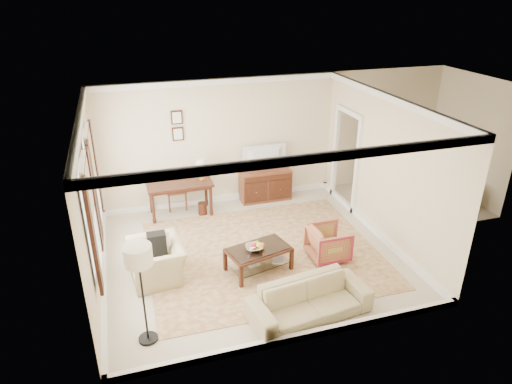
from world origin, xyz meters
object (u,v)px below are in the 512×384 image
sideboard (265,185)px  tv (266,151)px  sofa (310,295)px  coffee_table (258,253)px  writing_desk (180,187)px  striped_armchair (328,242)px  club_armchair (156,255)px

sideboard → tv: 0.87m
sofa → tv: bearing=73.4°
tv → coffee_table: (-1.05, -2.79, -0.88)m
coffee_table → sofa: sofa is taller
sideboard → writing_desk: bearing=-174.6°
sideboard → coffee_table: (-1.05, -2.81, -0.01)m
writing_desk → striped_armchair: size_ratio=1.98×
sideboard → tv: size_ratio=1.20×
striped_armchair → club_armchair: 3.15m
writing_desk → sofa: bearing=-70.9°
coffee_table → sofa: bearing=-74.4°
writing_desk → tv: 2.14m
tv → club_armchair: tv is taller
writing_desk → striped_armchair: writing_desk is taller
writing_desk → coffee_table: writing_desk is taller
coffee_table → sideboard: bearing=69.6°
striped_armchair → club_armchair: size_ratio=0.70×
coffee_table → writing_desk: bearing=110.9°
sideboard → sofa: sofa is taller
sideboard → club_armchair: size_ratio=1.18×
writing_desk → striped_armchair: bearing=-47.9°
club_armchair → writing_desk: bearing=156.2°
writing_desk → sofa: size_ratio=0.74×
tv → striped_armchair: size_ratio=1.39×
striped_armchair → tv: bearing=6.5°
writing_desk → sideboard: size_ratio=1.18×
striped_armchair → writing_desk: bearing=42.0°
striped_armchair → club_armchair: club_armchair is taller
sideboard → sofa: (-0.65, -4.22, 0.00)m
club_armchair → striped_armchair: bearing=78.6°
writing_desk → tv: (2.05, 0.17, 0.57)m
club_armchair → sofa: 2.77m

